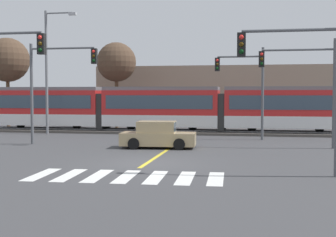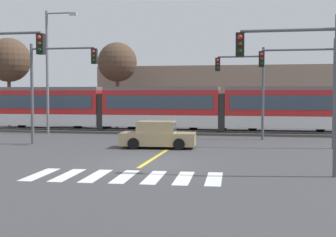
{
  "view_description": "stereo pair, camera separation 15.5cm",
  "coord_description": "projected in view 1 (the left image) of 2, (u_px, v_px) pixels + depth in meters",
  "views": [
    {
      "loc": [
        4.59,
        -20.0,
        3.07
      ],
      "look_at": [
        -0.36,
        7.23,
        1.6
      ],
      "focal_mm": 50.0,
      "sensor_mm": 36.0,
      "label": 1
    },
    {
      "loc": [
        4.74,
        -19.97,
        3.07
      ],
      "look_at": [
        -0.36,
        7.23,
        1.6
      ],
      "focal_mm": 50.0,
      "sensor_mm": 36.0,
      "label": 2
    }
  ],
  "objects": [
    {
      "name": "traffic_light_far_right",
      "position": [
        247.0,
        81.0,
        31.09
      ],
      "size": [
        3.25,
        0.38,
        6.13
      ],
      "color": "#515459",
      "rests_on": "ground"
    },
    {
      "name": "rail_near",
      "position": [
        192.0,
        131.0,
        35.7
      ],
      "size": [
        120.0,
        0.08,
        0.1
      ],
      "primitive_type": "cube",
      "color": "#939399",
      "rests_on": "track_bed"
    },
    {
      "name": "rail_far",
      "position": [
        194.0,
        129.0,
        37.11
      ],
      "size": [
        120.0,
        0.08,
        0.1
      ],
      "primitive_type": "cube",
      "color": "#939399",
      "rests_on": "track_bed"
    },
    {
      "name": "crosswalk_stripe_5",
      "position": [
        185.0,
        178.0,
        17.0
      ],
      "size": [
        0.68,
        2.82,
        0.01
      ],
      "primitive_type": "cube",
      "rotation": [
        0.0,
        0.0,
        0.04
      ],
      "color": "silver",
      "rests_on": "ground"
    },
    {
      "name": "traffic_light_near_right",
      "position": [
        302.0,
        71.0,
        17.27
      ],
      "size": [
        3.75,
        0.38,
        5.95
      ],
      "color": "#515459",
      "rests_on": "ground"
    },
    {
      "name": "building_backdrop_far",
      "position": [
        228.0,
        96.0,
        47.11
      ],
      "size": [
        25.68,
        6.0,
        5.77
      ],
      "primitive_type": "cube",
      "color": "gray",
      "rests_on": "ground"
    },
    {
      "name": "street_lamp_west",
      "position": [
        49.0,
        64.0,
        35.4
      ],
      "size": [
        2.52,
        0.28,
        9.33
      ],
      "color": "slate",
      "rests_on": "ground"
    },
    {
      "name": "track_bed",
      "position": [
        193.0,
        132.0,
        36.41
      ],
      "size": [
        120.0,
        4.0,
        0.18
      ],
      "primitive_type": "cube",
      "color": "#4C4742",
      "rests_on": "ground"
    },
    {
      "name": "lane_centre_line",
      "position": [
        171.0,
        147.0,
        26.86
      ],
      "size": [
        0.2,
        15.46,
        0.01
      ],
      "primitive_type": "cube",
      "color": "gold",
      "rests_on": "ground"
    },
    {
      "name": "crosswalk_stripe_4",
      "position": [
        156.0,
        177.0,
        17.15
      ],
      "size": [
        0.68,
        2.82,
        0.01
      ],
      "primitive_type": "cube",
      "rotation": [
        0.0,
        0.0,
        0.04
      ],
      "color": "silver",
      "rests_on": "ground"
    },
    {
      "name": "bare_tree_far_west",
      "position": [
        7.0,
        60.0,
        42.94
      ],
      "size": [
        4.05,
        4.05,
        8.21
      ],
      "color": "brown",
      "rests_on": "ground"
    },
    {
      "name": "traffic_light_mid_right",
      "position": [
        308.0,
        77.0,
        26.24
      ],
      "size": [
        4.25,
        0.38,
        6.14
      ],
      "color": "#515459",
      "rests_on": "ground"
    },
    {
      "name": "light_rail_tram",
      "position": [
        161.0,
        107.0,
        36.75
      ],
      "size": [
        28.0,
        2.64,
        3.43
      ],
      "color": "silver",
      "rests_on": "track_bed"
    },
    {
      "name": "crosswalk_stripe_3",
      "position": [
        126.0,
        177.0,
        17.3
      ],
      "size": [
        0.68,
        2.82,
        0.01
      ],
      "primitive_type": "cube",
      "rotation": [
        0.0,
        0.0,
        0.04
      ],
      "color": "silver",
      "rests_on": "ground"
    },
    {
      "name": "sedan_crossing",
      "position": [
        158.0,
        136.0,
        26.41
      ],
      "size": [
        4.3,
        2.12,
        1.52
      ],
      "color": "tan",
      "rests_on": "ground"
    },
    {
      "name": "crosswalk_stripe_1",
      "position": [
        69.0,
        175.0,
        17.6
      ],
      "size": [
        0.68,
        2.82,
        0.01
      ],
      "primitive_type": "cube",
      "rotation": [
        0.0,
        0.0,
        0.04
      ],
      "color": "silver",
      "rests_on": "ground"
    },
    {
      "name": "crosswalk_stripe_6",
      "position": [
        216.0,
        179.0,
        16.86
      ],
      "size": [
        0.68,
        2.82,
        0.01
      ],
      "primitive_type": "cube",
      "rotation": [
        0.0,
        0.0,
        0.04
      ],
      "color": "silver",
      "rests_on": "ground"
    },
    {
      "name": "crosswalk_stripe_0",
      "position": [
        41.0,
        174.0,
        17.75
      ],
      "size": [
        0.68,
        2.82,
        0.01
      ],
      "primitive_type": "cube",
      "rotation": [
        0.0,
        0.0,
        0.04
      ],
      "color": "silver",
      "rests_on": "ground"
    },
    {
      "name": "crosswalk_stripe_2",
      "position": [
        98.0,
        176.0,
        17.45
      ],
      "size": [
        0.68,
        2.82,
        0.01
      ],
      "primitive_type": "cube",
      "rotation": [
        0.0,
        0.0,
        0.04
      ],
      "color": "silver",
      "rests_on": "ground"
    },
    {
      "name": "ground_plane",
      "position": [
        147.0,
        163.0,
        20.63
      ],
      "size": [
        200.0,
        200.0,
        0.0
      ],
      "primitive_type": "plane",
      "color": "#3D3D3F"
    },
    {
      "name": "bare_tree_west",
      "position": [
        116.0,
        62.0,
        41.9
      ],
      "size": [
        3.53,
        3.53,
        7.68
      ],
      "color": "brown",
      "rests_on": "ground"
    },
    {
      "name": "traffic_light_mid_left",
      "position": [
        54.0,
        76.0,
        28.07
      ],
      "size": [
        4.25,
        0.38,
        6.09
      ],
      "color": "#515459",
      "rests_on": "ground"
    }
  ]
}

